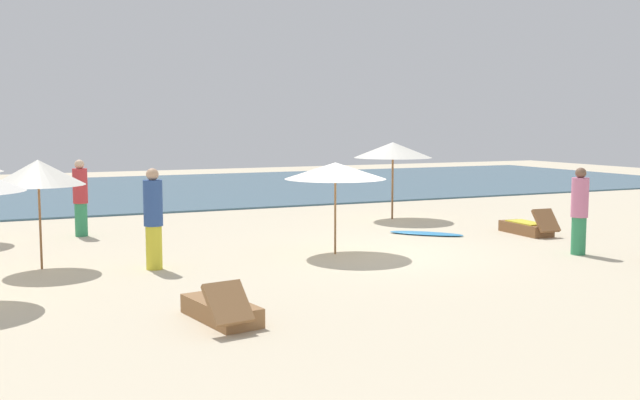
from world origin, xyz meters
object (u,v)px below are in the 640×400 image
umbrella_4 (335,171)px  person_0 (579,211)px  umbrella_3 (393,150)px  umbrella_0 (38,173)px  lounger_0 (222,310)px  lounger_2 (528,227)px  person_2 (153,218)px  person_3 (80,198)px  surfboard (426,233)px

umbrella_4 → person_0: bearing=-25.3°
umbrella_3 → person_0: (0.65, -6.81, -1.08)m
umbrella_4 → umbrella_0: bearing=171.4°
umbrella_4 → lounger_0: size_ratio=1.23×
lounger_0 → lounger_2: lounger_2 is taller
person_0 → person_2: (-8.65, 2.21, 0.05)m
person_0 → lounger_2: bearing=70.8°
person_2 → person_3: bearing=98.4°
umbrella_4 → person_0: (4.74, -2.24, -0.86)m
lounger_0 → person_0: size_ratio=0.94×
umbrella_4 → lounger_2: 5.95m
umbrella_3 → lounger_2: size_ratio=1.34×
umbrella_4 → person_0: 5.31m
person_2 → lounger_0: bearing=-89.4°
person_0 → person_3: size_ratio=0.98×
umbrella_3 → surfboard: 3.73m
lounger_0 → person_0: bearing=13.2°
lounger_2 → person_0: bearing=-109.2°
lounger_0 → person_3: size_ratio=0.92×
umbrella_3 → lounger_0: 12.04m
umbrella_4 → surfboard: bearing=24.8°
lounger_2 → person_2: 9.67m
umbrella_0 → umbrella_3: (9.99, 3.68, 0.15)m
surfboard → person_3: bearing=156.7°
lounger_0 → surfboard: size_ratio=1.04×
person_2 → surfboard: (7.22, 1.56, -0.96)m
umbrella_3 → person_3: umbrella_3 is taller
umbrella_0 → person_0: (10.64, -3.13, -0.93)m
lounger_0 → person_3: person_3 is taller
surfboard → umbrella_0: bearing=-176.1°
lounger_2 → surfboard: size_ratio=1.01×
umbrella_0 → person_2: (1.99, -0.93, -0.88)m
umbrella_3 → person_2: 9.29m
person_0 → surfboard: (-1.43, 3.76, -0.91)m
umbrella_4 → person_0: size_ratio=1.16×
lounger_0 → person_0: (8.61, 2.02, 0.78)m
umbrella_0 → umbrella_4: (5.90, -0.90, -0.07)m
person_0 → person_3: (-9.38, 7.19, 0.02)m
umbrella_0 → person_0: 11.13m
umbrella_4 → person_3: size_ratio=1.14×
lounger_2 → umbrella_0: bearing=178.2°
person_0 → person_2: size_ratio=0.96×
person_3 → lounger_2: bearing=-23.1°
umbrella_3 → umbrella_4: bearing=-131.8°
umbrella_3 → umbrella_4: (-4.09, -4.57, -0.23)m
lounger_0 → umbrella_4: bearing=47.7°
lounger_2 → person_0: size_ratio=0.91×
umbrella_3 → surfboard: (-0.78, -3.05, -1.99)m
person_0 → person_3: 11.82m
lounger_0 → person_2: size_ratio=0.90×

